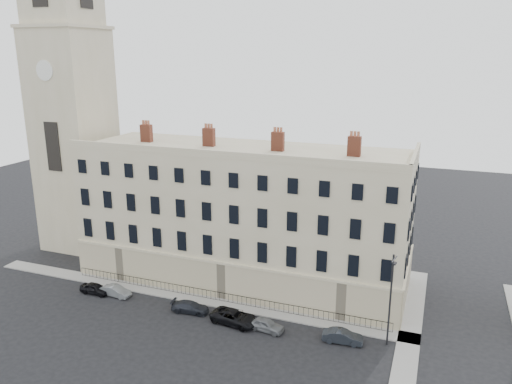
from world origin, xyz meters
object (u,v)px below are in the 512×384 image
car_c (190,307)px  car_f (343,337)px  car_a (95,288)px  car_e (266,325)px  streetlamp (391,296)px  car_d (235,317)px  car_b (116,291)px

car_c → car_f: bearing=-96.4°
car_a → car_c: car_a is taller
car_e → streetlamp: 11.69m
car_d → car_f: (10.24, 0.40, -0.07)m
car_b → streetlamp: bearing=-84.9°
car_a → car_e: car_e is taller
car_d → car_f: size_ratio=1.32×
car_a → car_f: size_ratio=0.95×
streetlamp → car_f: bearing=-156.1°
car_b → car_d: bearing=-89.2°
car_c → car_f: size_ratio=1.06×
car_a → car_e: 19.65m
car_e → streetlamp: bearing=-75.8°
car_d → car_f: bearing=-80.2°
car_d → streetlamp: bearing=-76.9°
car_d → car_e: bearing=-84.6°
car_b → car_f: car_f is taller
car_c → car_e: car_e is taller
car_c → car_d: size_ratio=0.80×
car_d → streetlamp: (14.01, 1.36, 4.09)m
car_a → car_b: size_ratio=0.99×
car_b → car_c: size_ratio=0.90×
car_a → car_f: 26.70m
car_b → car_f: (24.30, -0.36, 0.03)m
car_b → car_c: 9.05m
car_a → car_b: bearing=-82.4°
car_b → car_e: car_e is taller
car_a → car_d: size_ratio=0.72×
car_e → car_a: bearing=94.8°
car_e → streetlamp: streetlamp is taller
car_a → car_c: size_ratio=0.89×
car_c → car_e: bearing=-100.2°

